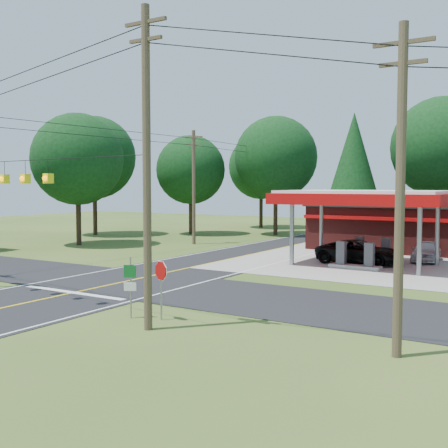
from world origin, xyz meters
The scene contains 16 objects.
ground centered at (0.00, 0.00, 0.00)m, with size 120.00×120.00×0.00m, color #34501C.
main_highway centered at (0.00, 0.00, 0.01)m, with size 8.00×120.00×0.02m, color black.
cross_road centered at (0.00, 0.00, 0.01)m, with size 70.00×7.00×0.02m, color black.
lane_center_yellow centered at (0.00, 0.00, 0.03)m, with size 0.15×110.00×0.00m, color yellow.
gas_canopy centered at (9.00, 13.00, 4.27)m, with size 10.60×7.40×4.88m.
convenience_store centered at (10.00, 22.98, 1.92)m, with size 16.40×7.55×3.80m.
utility_pole_near_right centered at (7.50, -7.00, 5.96)m, with size 1.80×0.30×11.50m.
utility_pole_far_left centered at (-8.00, 18.00, 5.20)m, with size 1.80×0.30×10.00m.
utility_pole_right_b centered at (16.00, -5.50, 5.20)m, with size 1.80×0.30×10.00m.
utility_pole_north centered at (-6.50, 35.00, 4.75)m, with size 0.30×0.30×9.50m.
overhead_beacons centered at (-1.00, -6.00, 6.21)m, with size 17.04×2.04×1.03m.
treeline_backdrop centered at (0.82, 24.01, 7.49)m, with size 70.27×51.59×13.30m.
suv_car centered at (8.50, 13.50, 0.78)m, with size 5.63×5.63×1.56m, color black.
sedan_car centered at (12.00, 17.00, 0.72)m, with size 4.20×4.20×1.43m, color silver.
octagonal_stop_sign centered at (7.00, -5.62, 1.74)m, with size 0.78×0.30×2.34m.
route_sign_post centered at (5.80, -6.02, 1.45)m, with size 0.47×0.22×2.42m.
Camera 1 is at (20.40, -22.50, 5.23)m, focal length 45.00 mm.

